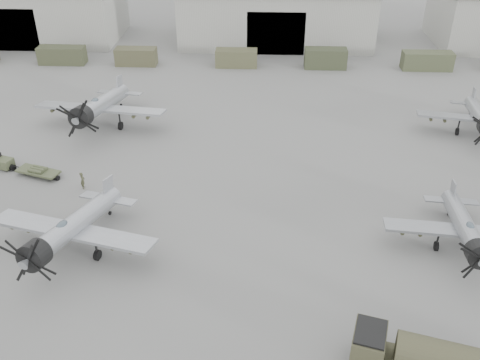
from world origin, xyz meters
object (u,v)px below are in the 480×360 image
Objects in this scene: aircraft_mid_1 at (69,230)px; ground_crew at (83,180)px; tug_trailer at (16,166)px; aircraft_mid_2 at (466,230)px; fuel_tanker at (421,357)px; aircraft_far_0 at (99,107)px.

aircraft_mid_1 is 9.21m from ground_crew.
ground_crew is (6.92, -2.57, 0.26)m from tug_trailer.
aircraft_mid_2 reaches higher than fuel_tanker.
aircraft_mid_2 is 12.43m from fuel_tanker.
aircraft_mid_2 is at bearing -115.54° from ground_crew.
aircraft_far_0 reaches higher than ground_crew.
aircraft_mid_1 is 20.79m from aircraft_far_0.
aircraft_mid_2 is 1.64× the size of tug_trailer.
aircraft_mid_2 is at bearing 2.76° from tug_trailer.
aircraft_mid_2 is (27.76, 1.55, -0.22)m from aircraft_mid_1.
aircraft_far_0 is at bearing -3.91° from ground_crew.
aircraft_mid_1 is at bearing -34.40° from tug_trailer.
aircraft_mid_1 is 14.59m from tug_trailer.
ground_crew is (1.58, -11.60, -1.70)m from aircraft_far_0.
aircraft_mid_2 is 30.62m from ground_crew.
aircraft_far_0 is 1.73× the size of fuel_tanker.
fuel_tanker reaches higher than ground_crew.
tug_trailer is at bearing 142.21° from aircraft_mid_1.
tug_trailer is 4.45× the size of ground_crew.
aircraft_mid_1 reaches higher than tug_trailer.
ground_crew is (-29.70, 7.34, -1.27)m from aircraft_mid_2.
fuel_tanker is 37.37m from tug_trailer.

